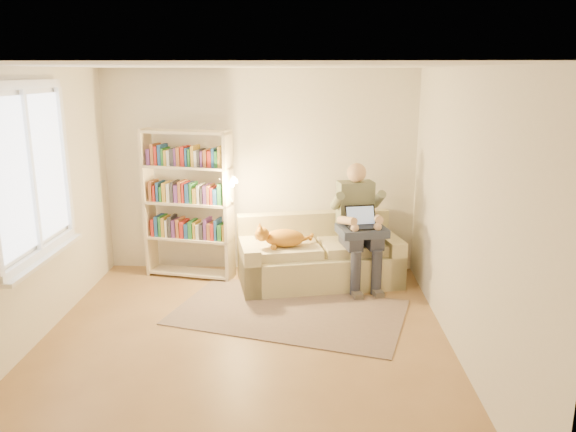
{
  "coord_description": "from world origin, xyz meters",
  "views": [
    {
      "loc": [
        0.58,
        -4.88,
        2.55
      ],
      "look_at": [
        0.4,
        1.0,
        1.04
      ],
      "focal_mm": 35.0,
      "sensor_mm": 36.0,
      "label": 1
    }
  ],
  "objects_px": {
    "sofa": "(318,259)",
    "laptop": "(364,222)",
    "cat": "(282,237)",
    "person": "(358,219)",
    "bookshelf": "(188,197)"
  },
  "relations": [
    {
      "from": "cat",
      "to": "bookshelf",
      "type": "relative_size",
      "value": 0.37
    },
    {
      "from": "laptop",
      "to": "bookshelf",
      "type": "height_order",
      "value": "bookshelf"
    },
    {
      "from": "laptop",
      "to": "bookshelf",
      "type": "bearing_deg",
      "value": 158.86
    },
    {
      "from": "cat",
      "to": "person",
      "type": "bearing_deg",
      "value": -1.61
    },
    {
      "from": "laptop",
      "to": "bookshelf",
      "type": "relative_size",
      "value": 0.22
    },
    {
      "from": "sofa",
      "to": "bookshelf",
      "type": "relative_size",
      "value": 1.11
    },
    {
      "from": "sofa",
      "to": "laptop",
      "type": "relative_size",
      "value": 4.93
    },
    {
      "from": "sofa",
      "to": "bookshelf",
      "type": "bearing_deg",
      "value": 162.47
    },
    {
      "from": "person",
      "to": "sofa",
      "type": "bearing_deg",
      "value": 161.49
    },
    {
      "from": "cat",
      "to": "laptop",
      "type": "xyz_separation_m",
      "value": [
        0.97,
        0.03,
        0.19
      ]
    },
    {
      "from": "sofa",
      "to": "laptop",
      "type": "bearing_deg",
      "value": -31.71
    },
    {
      "from": "person",
      "to": "laptop",
      "type": "distance_m",
      "value": 0.15
    },
    {
      "from": "sofa",
      "to": "laptop",
      "type": "xyz_separation_m",
      "value": [
        0.53,
        -0.19,
        0.53
      ]
    },
    {
      "from": "person",
      "to": "cat",
      "type": "xyz_separation_m",
      "value": [
        -0.91,
        -0.17,
        -0.19
      ]
    },
    {
      "from": "sofa",
      "to": "cat",
      "type": "relative_size",
      "value": 2.98
    }
  ]
}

